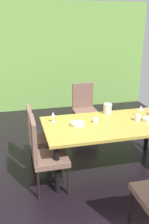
{
  "coord_description": "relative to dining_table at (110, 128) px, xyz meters",
  "views": [
    {
      "loc": [
        -0.52,
        -2.97,
        2.09
      ],
      "look_at": [
        0.31,
        0.35,
        0.85
      ],
      "focal_mm": 40.0,
      "sensor_mm": 36.0,
      "label": 1
    }
  ],
  "objects": [
    {
      "name": "ground_plane",
      "position": [
        -0.79,
        -0.12,
        -0.65
      ],
      "size": [
        5.69,
        6.35,
        0.02
      ],
      "primitive_type": "cube",
      "color": "black"
    },
    {
      "name": "garden_window_panel",
      "position": [
        0.07,
        3.01,
        0.63
      ],
      "size": [
        3.98,
        0.1,
        2.56
      ],
      "primitive_type": "cube",
      "color": "#71A248",
      "rests_on": "ground_plane"
    },
    {
      "name": "dining_table",
      "position": [
        0.0,
        0.0,
        0.0
      ],
      "size": [
        1.92,
        1.0,
        0.72
      ],
      "color": "#AF933A",
      "rests_on": "ground_plane"
    },
    {
      "name": "chair_left_far",
      "position": [
        -1.0,
        0.3,
        -0.12
      ],
      "size": [
        0.45,
        0.44,
        0.94
      ],
      "rotation": [
        0.0,
        0.0,
        -1.57
      ],
      "color": "brown",
      "rests_on": "ground_plane"
    },
    {
      "name": "chair_left_near",
      "position": [
        -1.01,
        -0.3,
        -0.1
      ],
      "size": [
        0.45,
        0.44,
        1.01
      ],
      "rotation": [
        0.0,
        0.0,
        -1.57
      ],
      "color": "brown",
      "rests_on": "ground_plane"
    },
    {
      "name": "chair_head_far",
      "position": [
        0.01,
        1.36,
        -0.11
      ],
      "size": [
        0.44,
        0.45,
        0.97
      ],
      "rotation": [
        0.0,
        0.0,
        3.14
      ],
      "color": "brown",
      "rests_on": "ground_plane"
    },
    {
      "name": "wine_glass_corner",
      "position": [
        0.56,
        0.17,
        0.2
      ],
      "size": [
        0.07,
        0.07,
        0.17
      ],
      "color": "silver",
      "rests_on": "dining_table"
    },
    {
      "name": "wine_glass_near_window",
      "position": [
        -0.79,
        0.24,
        0.18
      ],
      "size": [
        0.07,
        0.07,
        0.16
      ],
      "color": "silver",
      "rests_on": "dining_table"
    },
    {
      "name": "serving_bowl_right",
      "position": [
        -0.48,
        0.03,
        0.1
      ],
      "size": [
        0.2,
        0.2,
        0.05
      ],
      "primitive_type": "cylinder",
      "color": "beige",
      "rests_on": "dining_table"
    },
    {
      "name": "serving_bowl_west",
      "position": [
        0.57,
        -0.06,
        0.1
      ],
      "size": [
        0.16,
        0.16,
        0.05
      ],
      "primitive_type": "cylinder",
      "color": "beige",
      "rests_on": "dining_table"
    },
    {
      "name": "cup_east",
      "position": [
        -0.2,
        0.08,
        0.11
      ],
      "size": [
        0.07,
        0.07,
        0.07
      ],
      "primitive_type": "cylinder",
      "color": "white",
      "rests_on": "dining_table"
    },
    {
      "name": "cup_south",
      "position": [
        0.42,
        -0.01,
        0.12
      ],
      "size": [
        0.08,
        0.08,
        0.09
      ],
      "primitive_type": "cylinder",
      "color": "white",
      "rests_on": "dining_table"
    },
    {
      "name": "pitcher_north",
      "position": [
        0.11,
        0.4,
        0.15
      ],
      "size": [
        0.14,
        0.13,
        0.16
      ],
      "color": "beige",
      "rests_on": "dining_table"
    }
  ]
}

